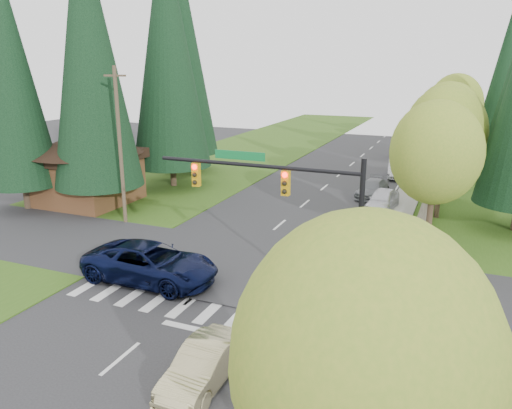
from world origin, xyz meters
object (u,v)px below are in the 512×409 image
Objects in this scene: parked_car_c at (397,169)px; parked_car_d at (412,155)px; suv_navy at (151,263)px; parked_car_b at (373,189)px; sedan_champagne at (204,364)px; parked_car_e at (401,152)px; parked_car_a at (383,200)px.

parked_car_d is (0.48, 8.48, -0.04)m from parked_car_c.
suv_navy is 21.18m from parked_car_b.
parked_car_b is (0.85, 26.05, -0.03)m from sedan_champagne.
sedan_champagne is at bearing -134.41° from suv_navy.
parked_car_e is (-1.40, 1.62, -0.04)m from parked_car_d.
parked_car_a is at bearing -26.70° from suv_navy.
parked_car_b is at bearing -103.23° from parked_car_c.
parked_car_c is at bearing -90.99° from parked_car_e.
parked_car_c is (-0.48, 11.40, -0.00)m from parked_car_a.
parked_car_d is 0.90× the size of parked_car_e.
parked_car_a is (8.34, 16.51, -0.16)m from suv_navy.
parked_car_e is (-1.40, 21.50, -0.08)m from parked_car_a.
parked_car_a reaches higher than parked_car_b.
parked_car_c is 10.14m from parked_car_e.
parked_car_c is (1.68, 33.99, 0.07)m from sedan_champagne.
parked_car_a is 21.54m from parked_car_e.
parked_car_b is 0.98× the size of parked_car_c.
sedan_champagne is 0.91× the size of parked_car_c.
sedan_champagne is 0.93× the size of parked_car_b.
parked_car_e is (6.94, 38.01, -0.23)m from suv_navy.
parked_car_d reaches higher than parked_car_b.
parked_car_b is at bearing -89.36° from parked_car_d.
sedan_champagne is at bearing -86.04° from parked_car_b.
parked_car_e is at bearing 88.59° from sedan_champagne.
parked_car_b is 18.03m from parked_car_e.
sedan_champagne is 42.52m from parked_car_d.
parked_car_c reaches higher than parked_car_d.
parked_car_a is 0.97× the size of parked_car_c.
parked_car_b is 7.98m from parked_car_c.
parked_car_e is at bearing 96.10° from parked_car_b.
parked_car_d is (0.00, 19.88, -0.04)m from parked_car_a.
parked_car_b is 16.46m from parked_car_d.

